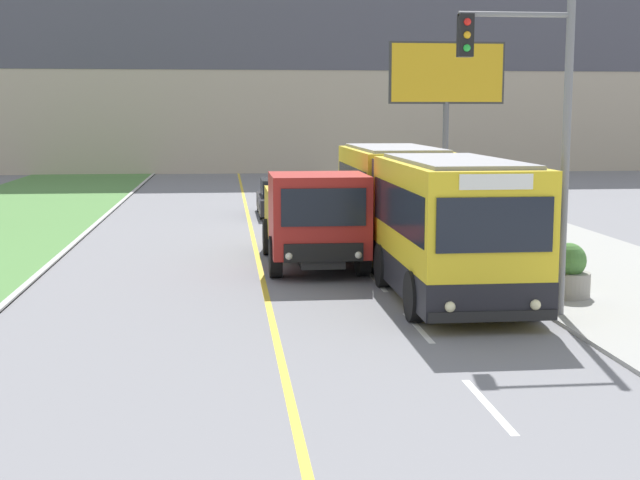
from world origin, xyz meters
The scene contains 8 objects.
apartment_block_background centered at (0.00, 59.96, 9.79)m, with size 80.00×8.04×19.58m.
city_bus centered at (3.96, 17.94, 1.58)m, with size 2.63×12.81×3.10m.
dump_truck centered at (1.43, 18.92, 1.30)m, with size 2.49×6.33×2.55m.
car_distant centered at (1.31, 31.35, 0.69)m, with size 1.80×4.30×1.45m.
traffic_light_mast centered at (5.13, 12.90, 4.00)m, with size 2.28×0.32×6.32m.
billboard_large centered at (8.02, 31.59, 5.32)m, with size 4.69×0.24×6.87m.
planter_round_near centered at (6.53, 14.51, 0.61)m, with size 0.96×0.96×1.19m.
planter_round_second centered at (6.54, 19.51, 0.57)m, with size 0.93×0.93×1.11m.
Camera 1 is at (-0.87, -3.92, 4.08)m, focal length 50.00 mm.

